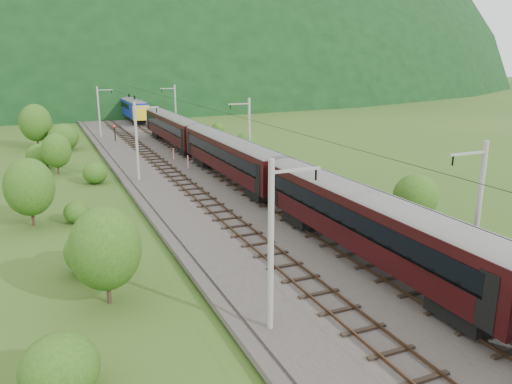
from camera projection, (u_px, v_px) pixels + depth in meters
name	position (u px, v px, depth m)	size (l,w,h in m)	color
ground	(379.00, 308.00, 25.69)	(600.00, 600.00, 0.00)	#284D18
railbed	(290.00, 242.00, 34.51)	(14.00, 220.00, 0.30)	#38332D
track_left	(258.00, 244.00, 33.52)	(2.40, 220.00, 0.27)	#533823
track_right	(320.00, 234.00, 35.38)	(2.40, 220.00, 0.27)	#533823
catenary_left	(137.00, 140.00, 50.51)	(2.54, 192.28, 8.00)	gray
catenary_right	(249.00, 133.00, 55.23)	(2.54, 192.28, 8.00)	gray
overhead_wires	(292.00, 142.00, 32.71)	(4.83, 198.00, 0.03)	black
mountain_main	(66.00, 84.00, 255.99)	(504.00, 360.00, 244.00)	black
train	(375.00, 215.00, 29.20)	(3.03, 169.25, 5.27)	black
hazard_post_near	(174.00, 155.00, 61.03)	(0.17, 0.17, 1.55)	red
hazard_post_far	(188.00, 162.00, 56.60)	(0.17, 0.17, 1.55)	red
signal	(115.00, 132.00, 75.70)	(0.27, 0.27, 2.44)	black
vegetation_left	(69.00, 200.00, 36.04)	(10.13, 147.79, 6.66)	#244B14
vegetation_right	(459.00, 220.00, 35.45)	(5.95, 104.62, 3.22)	#244B14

